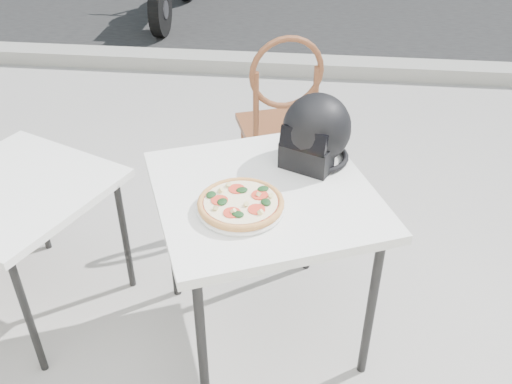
# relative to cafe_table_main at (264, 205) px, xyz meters

# --- Properties ---
(ground) EXTENTS (80.00, 80.00, 0.00)m
(ground) POSITION_rel_cafe_table_main_xyz_m (0.01, -0.00, -0.71)
(ground) COLOR #9C9994
(ground) RESTS_ON ground
(curb) EXTENTS (30.00, 0.25, 0.12)m
(curb) POSITION_rel_cafe_table_main_xyz_m (0.01, 3.00, -0.65)
(curb) COLOR gray
(curb) RESTS_ON ground
(cafe_table_main) EXTENTS (1.07, 1.07, 0.78)m
(cafe_table_main) POSITION_rel_cafe_table_main_xyz_m (0.00, 0.00, 0.00)
(cafe_table_main) COLOR white
(cafe_table_main) RESTS_ON ground
(plate) EXTENTS (0.42, 0.42, 0.02)m
(plate) POSITION_rel_cafe_table_main_xyz_m (-0.07, -0.14, 0.08)
(plate) COLOR silver
(plate) RESTS_ON cafe_table_main
(pizza) EXTENTS (0.42, 0.42, 0.04)m
(pizza) POSITION_rel_cafe_table_main_xyz_m (-0.07, -0.14, 0.10)
(pizza) COLOR #C68948
(pizza) RESTS_ON plate
(helmet) EXTENTS (0.37, 0.38, 0.29)m
(helmet) POSITION_rel_cafe_table_main_xyz_m (0.18, 0.24, 0.20)
(helmet) COLOR black
(helmet) RESTS_ON cafe_table_main
(cafe_chair_main) EXTENTS (0.52, 0.52, 1.06)m
(cafe_chair_main) POSITION_rel_cafe_table_main_xyz_m (-0.01, 1.03, -0.12)
(cafe_chair_main) COLOR brown
(cafe_chair_main) RESTS_ON ground
(cafe_table_side) EXTENTS (0.93, 0.93, 0.67)m
(cafe_table_side) POSITION_rel_cafe_table_main_xyz_m (-1.06, 0.06, -0.09)
(cafe_table_side) COLOR white
(cafe_table_side) RESTS_ON ground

